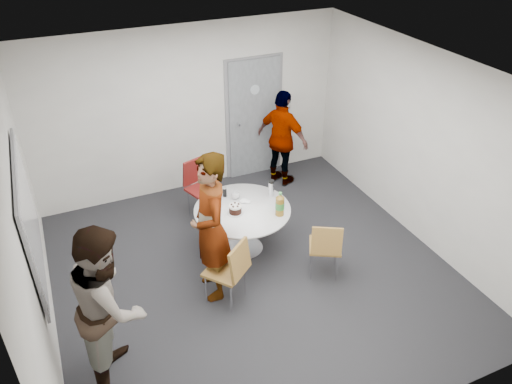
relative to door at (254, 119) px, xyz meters
name	(u,v)px	position (x,y,z in m)	size (l,w,h in m)	color
floor	(253,272)	(-1.10, -2.48, -1.03)	(5.00, 5.00, 0.00)	black
ceiling	(253,75)	(-1.10, -2.48, 1.67)	(5.00, 5.00, 0.00)	silver
wall_back	(190,111)	(-1.10, 0.02, 0.32)	(5.00, 5.00, 0.00)	silver
wall_left	(29,237)	(-3.60, -2.48, 0.32)	(5.00, 5.00, 0.00)	silver
wall_right	(421,147)	(1.40, -2.48, 0.32)	(5.00, 5.00, 0.00)	silver
wall_front	(378,333)	(-1.10, -4.98, 0.32)	(5.00, 5.00, 0.00)	silver
door	(254,119)	(0.00, 0.00, 0.00)	(1.02, 0.17, 2.12)	slate
whiteboard	(29,218)	(-3.56, -2.28, 0.42)	(0.04, 1.90, 1.25)	gray
table	(245,214)	(-1.00, -1.98, -0.42)	(1.31, 1.31, 1.03)	white
chair_near_left	(232,267)	(-1.55, -2.88, -0.47)	(0.62, 0.63, 0.90)	olive
chair_near_right	(326,245)	(-0.29, -2.92, -0.52)	(0.55, 0.57, 0.84)	olive
chair_far	(200,182)	(-1.28, -0.90, -0.45)	(0.57, 0.60, 0.94)	#601513
person_main	(211,228)	(-1.69, -2.58, -0.06)	(0.70, 0.46, 1.93)	#A5C6EA
person_left	(110,304)	(-3.00, -3.31, -0.11)	(0.89, 0.70, 1.84)	white
person_right	(282,139)	(0.28, -0.53, -0.20)	(0.97, 0.40, 1.65)	black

